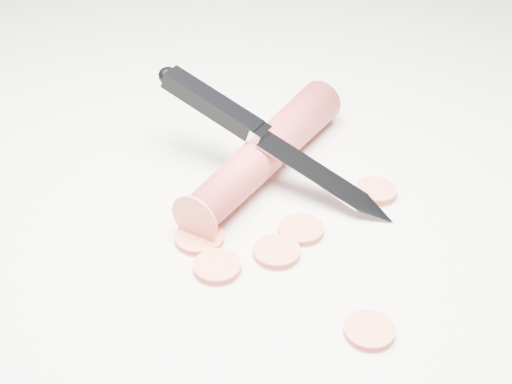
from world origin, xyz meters
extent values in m
plane|color=silver|center=(0.00, 0.00, 0.00)|extent=(2.40, 2.40, 0.00)
cylinder|color=#BD3639|center=(0.01, 0.05, 0.02)|extent=(0.17, 0.18, 0.04)
cylinder|color=#F1704C|center=(-0.06, -0.03, 0.00)|extent=(0.04, 0.04, 0.01)
cylinder|color=#F1704C|center=(-0.06, -0.06, 0.00)|extent=(0.04, 0.04, 0.01)
cylinder|color=#F1704C|center=(0.01, -0.03, 0.00)|extent=(0.04, 0.04, 0.01)
cylinder|color=#F1704C|center=(0.09, 0.00, 0.00)|extent=(0.03, 0.03, 0.01)
cylinder|color=#F1704C|center=(-0.01, -0.06, 0.00)|extent=(0.04, 0.04, 0.01)
cylinder|color=#F1704C|center=(0.03, -0.15, 0.00)|extent=(0.03, 0.03, 0.01)
camera|label=1|loc=(-0.12, -0.44, 0.35)|focal=50.00mm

